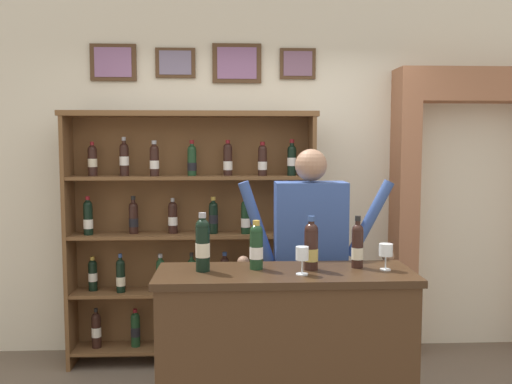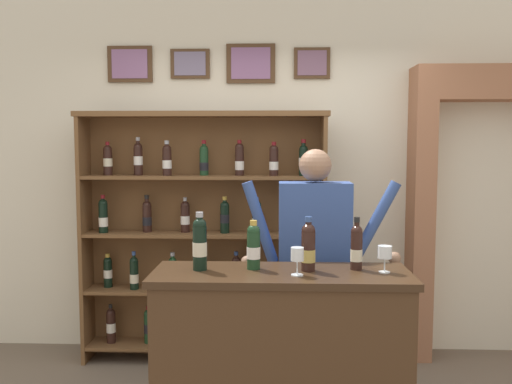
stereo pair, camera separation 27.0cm
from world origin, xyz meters
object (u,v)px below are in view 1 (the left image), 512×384
tasting_bottle_brunello (256,246)px  tasting_bottle_chianti (311,246)px  tasting_bottle_grappa (203,243)px  wine_glass_center (302,255)px  wine_glass_spare (386,251)px  wine_shelf (192,233)px  tasting_bottle_riserva (357,245)px  tasting_counter (284,362)px  shopkeeper (310,249)px

tasting_bottle_brunello → tasting_bottle_chianti: bearing=-6.1°
tasting_bottle_grappa → wine_glass_center: size_ratio=2.14×
tasting_bottle_chianti → wine_glass_spare: bearing=-4.1°
wine_shelf → tasting_bottle_riserva: 1.60m
wine_shelf → wine_glass_center: bearing=-63.8°
tasting_bottle_brunello → tasting_bottle_riserva: size_ratio=0.93×
tasting_bottle_grappa → tasting_bottle_chianti: bearing=0.2°
tasting_bottle_riserva → tasting_bottle_brunello: bearing=-179.1°
tasting_bottle_brunello → tasting_bottle_riserva: 0.57m
wine_shelf → tasting_counter: size_ratio=1.39×
wine_glass_center → tasting_bottle_riserva: bearing=24.1°
tasting_counter → tasting_bottle_riserva: (0.42, 0.07, 0.64)m
shopkeeper → wine_glass_spare: bearing=-56.9°
tasting_counter → tasting_bottle_riserva: tasting_bottle_riserva is taller
shopkeeper → wine_glass_spare: (0.34, -0.52, 0.09)m
wine_shelf → shopkeeper: (0.81, -0.78, 0.02)m
tasting_bottle_chianti → tasting_bottle_riserva: 0.27m
shopkeeper → tasting_bottle_riserva: 0.50m
tasting_counter → tasting_bottle_chianti: size_ratio=4.71×
tasting_counter → wine_glass_spare: 0.84m
tasting_counter → tasting_bottle_grappa: (-0.45, 0.02, 0.67)m
tasting_bottle_grappa → wine_glass_spare: tasting_bottle_grappa is taller
tasting_bottle_grappa → tasting_bottle_riserva: (0.87, 0.04, -0.02)m
tasting_counter → wine_glass_spare: size_ratio=9.62×
tasting_bottle_grappa → tasting_bottle_brunello: 0.30m
shopkeeper → tasting_bottle_brunello: shopkeeper is taller
wine_shelf → tasting_bottle_grappa: bearing=-83.4°
shopkeeper → tasting_bottle_brunello: 0.60m
tasting_bottle_riserva → wine_glass_center: size_ratio=1.95×
tasting_bottle_grappa → tasting_bottle_chianti: (0.60, 0.00, -0.02)m
tasting_bottle_riserva → wine_glass_center: bearing=-155.9°
tasting_bottle_brunello → wine_glass_center: (0.24, -0.14, -0.02)m
tasting_counter → tasting_bottle_grappa: bearing=176.9°
wine_glass_spare → wine_glass_center: wine_glass_center is taller
wine_shelf → tasting_bottle_grappa: 1.29m
tasting_bottle_riserva → wine_glass_spare: (0.14, -0.07, -0.02)m
wine_shelf → wine_glass_spare: (1.15, -1.30, 0.10)m
tasting_counter → tasting_bottle_brunello: size_ratio=5.17×
tasting_bottle_chianti → wine_glass_center: tasting_bottle_chianti is taller
tasting_counter → tasting_bottle_brunello: bearing=159.1°
tasting_counter → shopkeeper: 0.78m
tasting_bottle_brunello → wine_glass_spare: 0.72m
tasting_bottle_brunello → tasting_bottle_riserva: bearing=0.9°
wine_shelf → tasting_bottle_chianti: (0.74, -1.27, 0.13)m
tasting_counter → shopkeeper: bearing=67.2°
tasting_bottle_riserva → wine_glass_center: (-0.33, -0.15, -0.02)m
shopkeeper → tasting_bottle_riserva: shopkeeper is taller
tasting_bottle_grappa → tasting_bottle_riserva: bearing=2.9°
shopkeeper → tasting_bottle_chianti: size_ratio=5.64×
tasting_counter → shopkeeper: shopkeeper is taller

